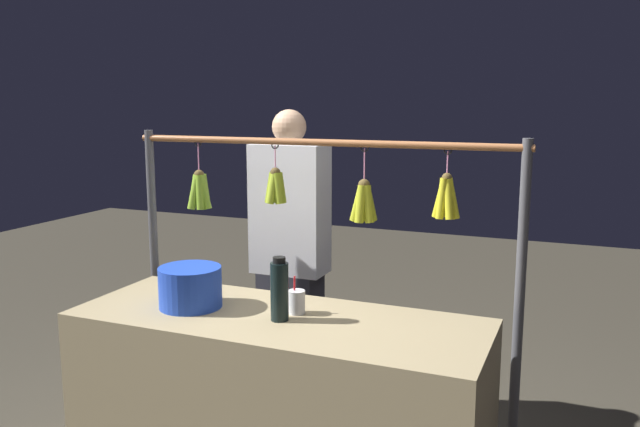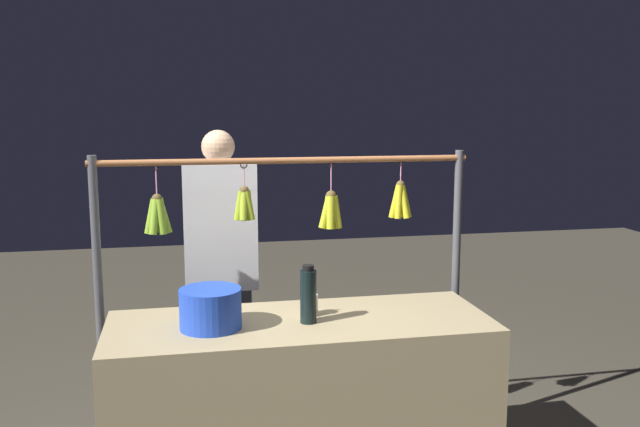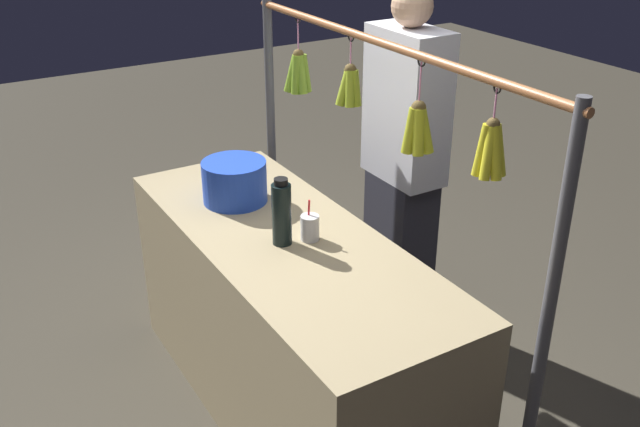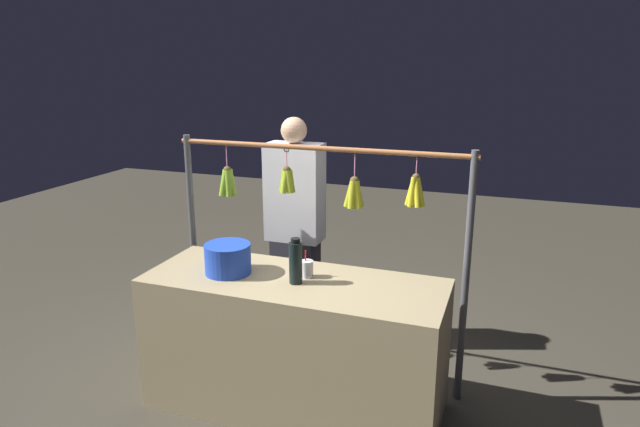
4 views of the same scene
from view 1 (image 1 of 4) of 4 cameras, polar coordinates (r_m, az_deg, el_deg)
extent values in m
cube|color=tan|center=(2.96, -3.63, -16.59)|extent=(1.76, 0.66, 0.84)
cylinder|color=#4C4C51|center=(2.95, 16.81, -9.22)|extent=(0.04, 0.04, 1.58)
cylinder|color=#4C4C51|center=(3.63, -14.11, -5.54)|extent=(0.04, 0.04, 1.58)
cylinder|color=#9E6038|center=(3.03, -0.34, 6.19)|extent=(1.93, 0.03, 0.03)
torus|color=black|center=(2.85, 11.04, 5.41)|extent=(0.04, 0.01, 0.04)
cylinder|color=pink|center=(2.86, 11.00, 4.20)|extent=(0.01, 0.01, 0.12)
sphere|color=brown|center=(2.87, 10.96, 3.04)|extent=(0.05, 0.05, 0.05)
cylinder|color=gold|center=(2.88, 10.41, 1.34)|extent=(0.07, 0.04, 0.18)
cylinder|color=gold|center=(2.86, 10.52, 1.27)|extent=(0.05, 0.05, 0.18)
cylinder|color=gold|center=(2.85, 11.09, 1.23)|extent=(0.06, 0.07, 0.18)
cylinder|color=gold|center=(2.87, 11.39, 1.27)|extent=(0.07, 0.04, 0.18)
cylinder|color=gold|center=(2.90, 11.27, 1.35)|extent=(0.05, 0.06, 0.18)
cylinder|color=gold|center=(2.90, 10.73, 1.38)|extent=(0.05, 0.07, 0.18)
torus|color=black|center=(2.95, 3.89, 5.71)|extent=(0.04, 0.01, 0.04)
cylinder|color=pink|center=(2.96, 3.87, 4.08)|extent=(0.01, 0.01, 0.17)
sphere|color=brown|center=(2.97, 3.85, 2.49)|extent=(0.05, 0.05, 0.05)
cylinder|color=gold|center=(2.99, 3.36, 0.90)|extent=(0.08, 0.04, 0.18)
cylinder|color=gold|center=(2.96, 3.55, 0.82)|extent=(0.05, 0.06, 0.17)
cylinder|color=gold|center=(2.96, 4.18, 0.82)|extent=(0.06, 0.05, 0.18)
cylinder|color=gold|center=(2.99, 4.29, 0.91)|extent=(0.07, 0.07, 0.18)
cylinder|color=gold|center=(3.01, 3.78, 0.96)|extent=(0.05, 0.06, 0.18)
torus|color=black|center=(3.12, -3.93, 5.94)|extent=(0.04, 0.01, 0.04)
cylinder|color=pink|center=(3.13, -3.91, 4.73)|extent=(0.01, 0.01, 0.13)
sphere|color=brown|center=(3.14, -3.90, 3.56)|extent=(0.05, 0.05, 0.05)
cylinder|color=#99B127|center=(3.15, -4.28, 2.24)|extent=(0.06, 0.04, 0.15)
cylinder|color=#99B127|center=(3.13, -4.17, 2.17)|extent=(0.05, 0.08, 0.15)
cylinder|color=#99B127|center=(3.12, -3.67, 2.17)|extent=(0.06, 0.06, 0.16)
cylinder|color=#99B127|center=(3.15, -3.45, 2.23)|extent=(0.05, 0.05, 0.15)
cylinder|color=#99B127|center=(3.17, -3.86, 2.28)|extent=(0.05, 0.07, 0.16)
torus|color=black|center=(3.34, -10.54, 6.05)|extent=(0.04, 0.01, 0.04)
cylinder|color=pink|center=(3.34, -10.50, 4.67)|extent=(0.01, 0.01, 0.16)
sphere|color=brown|center=(3.35, -10.46, 3.32)|extent=(0.05, 0.05, 0.05)
cylinder|color=#7CA72A|center=(3.38, -10.84, 1.89)|extent=(0.07, 0.04, 0.18)
cylinder|color=#7CA72A|center=(3.35, -10.85, 1.82)|extent=(0.06, 0.08, 0.18)
cylinder|color=#7CA72A|center=(3.33, -10.37, 1.80)|extent=(0.05, 0.06, 0.18)
cylinder|color=#7CA72A|center=(3.34, -10.02, 1.84)|extent=(0.08, 0.04, 0.18)
cylinder|color=#7CA72A|center=(3.37, -9.97, 1.91)|extent=(0.05, 0.06, 0.18)
cylinder|color=#7CA72A|center=(3.39, -10.33, 1.94)|extent=(0.05, 0.07, 0.18)
cylinder|color=black|center=(2.72, -3.54, -6.79)|extent=(0.08, 0.08, 0.24)
cylinder|color=black|center=(2.68, -3.57, -4.05)|extent=(0.05, 0.05, 0.02)
cylinder|color=blue|center=(2.94, -11.19, -6.28)|extent=(0.27, 0.27, 0.18)
cylinder|color=silver|center=(2.81, -2.04, -7.68)|extent=(0.07, 0.07, 0.10)
cylinder|color=red|center=(2.81, -2.25, -7.06)|extent=(0.01, 0.02, 0.16)
cube|color=#2D2D38|center=(3.75, -2.54, -10.99)|extent=(0.32, 0.22, 0.80)
cube|color=silver|center=(3.55, -2.63, 0.39)|extent=(0.40, 0.22, 0.70)
sphere|color=tan|center=(3.51, -2.69, 7.53)|extent=(0.18, 0.18, 0.18)
camera|label=2|loc=(1.80, -87.37, 2.86)|focal=38.21mm
camera|label=3|loc=(1.62, 64.94, 19.41)|focal=40.48mm
camera|label=4|loc=(0.53, -156.85, 31.19)|focal=31.31mm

